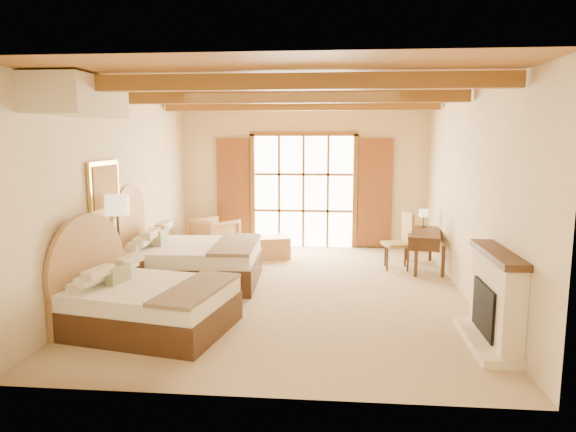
# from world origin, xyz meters

# --- Properties ---
(floor) EXTENTS (7.00, 7.00, 0.00)m
(floor) POSITION_xyz_m (0.00, 0.00, 0.00)
(floor) COLOR tan
(floor) RESTS_ON ground
(wall_back) EXTENTS (5.50, 0.00, 5.50)m
(wall_back) POSITION_xyz_m (0.00, 3.50, 1.60)
(wall_back) COLOR beige
(wall_back) RESTS_ON ground
(wall_left) EXTENTS (0.00, 7.00, 7.00)m
(wall_left) POSITION_xyz_m (-2.75, 0.00, 1.60)
(wall_left) COLOR beige
(wall_left) RESTS_ON ground
(wall_right) EXTENTS (0.00, 7.00, 7.00)m
(wall_right) POSITION_xyz_m (2.75, 0.00, 1.60)
(wall_right) COLOR beige
(wall_right) RESTS_ON ground
(ceiling) EXTENTS (7.00, 7.00, 0.00)m
(ceiling) POSITION_xyz_m (0.00, 0.00, 3.20)
(ceiling) COLOR #AA6835
(ceiling) RESTS_ON ground
(ceiling_beams) EXTENTS (5.39, 4.60, 0.18)m
(ceiling_beams) POSITION_xyz_m (0.00, 0.00, 3.08)
(ceiling_beams) COLOR brown
(ceiling_beams) RESTS_ON ceiling
(french_doors) EXTENTS (3.95, 0.08, 2.60)m
(french_doors) POSITION_xyz_m (0.00, 3.44, 1.25)
(french_doors) COLOR white
(french_doors) RESTS_ON ground
(fireplace) EXTENTS (0.46, 1.40, 1.16)m
(fireplace) POSITION_xyz_m (2.60, -2.00, 0.51)
(fireplace) COLOR beige
(fireplace) RESTS_ON ground
(painting) EXTENTS (0.06, 0.95, 0.75)m
(painting) POSITION_xyz_m (-2.70, -0.75, 1.75)
(painting) COLOR gold
(painting) RESTS_ON wall_left
(canopy_valance) EXTENTS (0.70, 1.40, 0.45)m
(canopy_valance) POSITION_xyz_m (-2.40, -2.00, 2.95)
(canopy_valance) COLOR beige
(canopy_valance) RESTS_ON ceiling
(bed_near) EXTENTS (2.23, 1.83, 1.29)m
(bed_near) POSITION_xyz_m (-1.80, -1.87, 0.39)
(bed_near) COLOR #48281A
(bed_near) RESTS_ON floor
(bed_far) EXTENTS (2.30, 1.78, 1.47)m
(bed_far) POSITION_xyz_m (-1.88, 0.29, 0.45)
(bed_far) COLOR #48281A
(bed_far) RESTS_ON floor
(nightstand) EXTENTS (0.55, 0.55, 0.64)m
(nightstand) POSITION_xyz_m (-2.49, -0.47, 0.32)
(nightstand) COLOR #48281A
(nightstand) RESTS_ON floor
(floor_lamp) EXTENTS (0.34, 0.34, 1.63)m
(floor_lamp) POSITION_xyz_m (-2.50, -0.81, 1.38)
(floor_lamp) COLOR #342918
(floor_lamp) RESTS_ON floor
(armchair) EXTENTS (1.15, 1.15, 0.76)m
(armchair) POSITION_xyz_m (-1.85, 2.60, 0.38)
(armchair) COLOR #B08052
(armchair) RESTS_ON floor
(ottoman) EXTENTS (0.75, 0.75, 0.44)m
(ottoman) POSITION_xyz_m (-0.54, 2.33, 0.22)
(ottoman) COLOR #A77B47
(ottoman) RESTS_ON floor
(desk) EXTENTS (0.79, 1.41, 0.72)m
(desk) POSITION_xyz_m (2.40, 1.66, 0.38)
(desk) COLOR #48281A
(desk) RESTS_ON floor
(desk_chair) EXTENTS (0.59, 0.58, 1.08)m
(desk_chair) POSITION_xyz_m (1.91, 1.58, 0.34)
(desk_chair) COLOR olive
(desk_chair) RESTS_ON floor
(desk_lamp) EXTENTS (0.18, 0.18, 0.36)m
(desk_lamp) POSITION_xyz_m (2.45, 2.12, 0.99)
(desk_lamp) COLOR #342918
(desk_lamp) RESTS_ON desk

